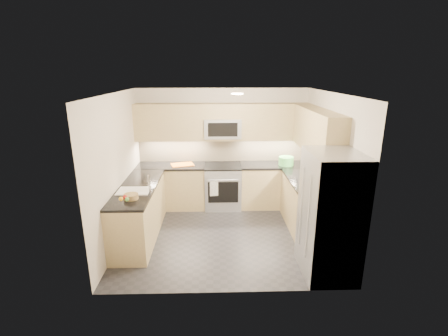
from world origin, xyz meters
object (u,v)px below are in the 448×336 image
at_px(cutting_board, 182,165).
at_px(fruit_basket, 131,197).
at_px(gas_range, 223,187).
at_px(microwave, 223,128).
at_px(refrigerator, 330,215).
at_px(utensil_bowl, 286,161).

xyz_separation_m(cutting_board, fruit_basket, (-0.61, -1.87, 0.03)).
relative_size(gas_range, microwave, 1.20).
bearing_deg(refrigerator, cutting_board, 133.19).
bearing_deg(cutting_board, utensil_bowl, -1.90).
xyz_separation_m(gas_range, utensil_bowl, (1.33, -0.05, 0.57)).
height_order(microwave, utensil_bowl, microwave).
height_order(gas_range, fruit_basket, fruit_basket).
relative_size(utensil_bowl, cutting_board, 0.68).
height_order(microwave, cutting_board, microwave).
height_order(gas_range, microwave, microwave).
distance_m(microwave, refrigerator, 3.04).
bearing_deg(fruit_basket, refrigerator, -11.16).
xyz_separation_m(gas_range, microwave, (0.00, 0.12, 1.24)).
height_order(cutting_board, fruit_basket, fruit_basket).
relative_size(gas_range, utensil_bowl, 2.94).
relative_size(microwave, cutting_board, 1.66).
height_order(gas_range, refrigerator, refrigerator).
xyz_separation_m(refrigerator, fruit_basket, (-2.91, 0.57, 0.08)).
xyz_separation_m(microwave, refrigerator, (1.45, -2.55, -0.80)).
relative_size(cutting_board, fruit_basket, 2.06).
xyz_separation_m(microwave, utensil_bowl, (1.33, -0.17, -0.67)).
height_order(refrigerator, utensil_bowl, refrigerator).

